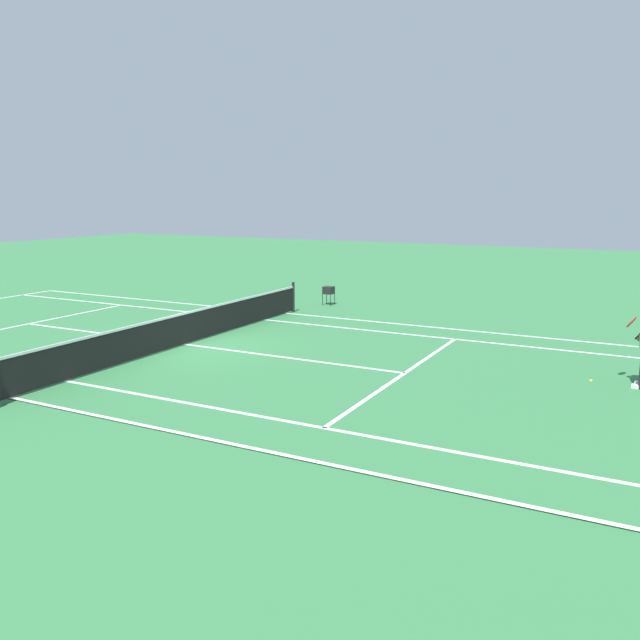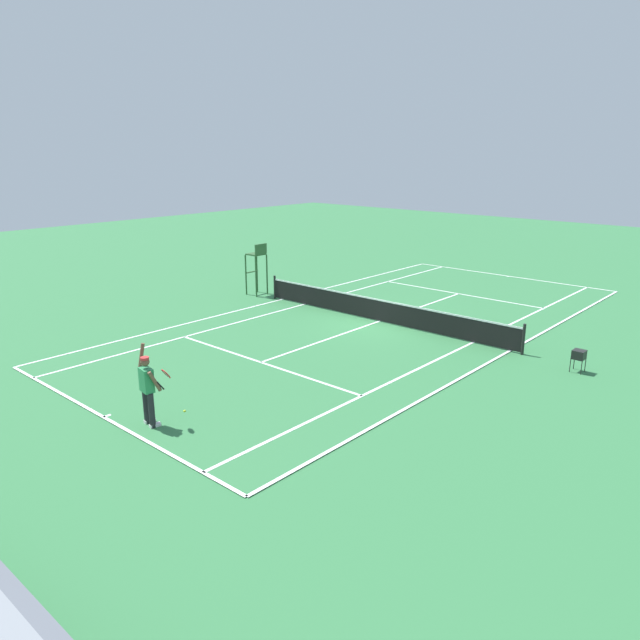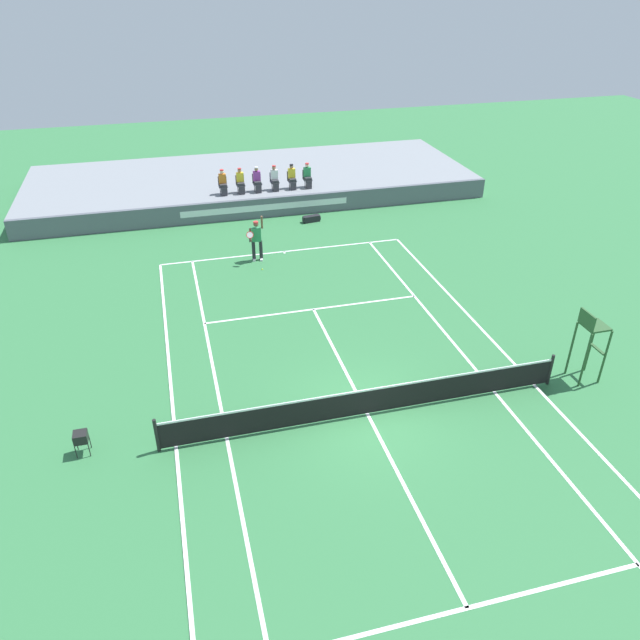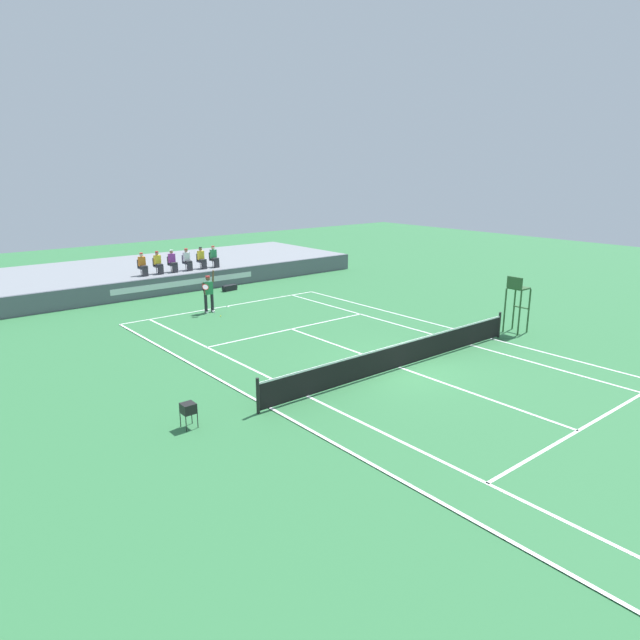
{
  "view_description": "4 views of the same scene",
  "coord_description": "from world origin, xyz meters",
  "views": [
    {
      "loc": [
        13.92,
        11.45,
        4.09
      ],
      "look_at": [
        -0.39,
        3.97,
        1.0
      ],
      "focal_mm": 36.71,
      "sensor_mm": 36.0,
      "label": 1
    },
    {
      "loc": [
        -13.48,
        18.68,
        6.61
      ],
      "look_at": [
        -0.39,
        3.97,
        1.0
      ],
      "focal_mm": 33.55,
      "sensor_mm": 36.0,
      "label": 2
    },
    {
      "loc": [
        -4.88,
        -13.08,
        11.45
      ],
      "look_at": [
        -0.39,
        3.97,
        1.0
      ],
      "focal_mm": 34.2,
      "sensor_mm": 36.0,
      "label": 3
    },
    {
      "loc": [
        -14.07,
        -12.67,
        6.78
      ],
      "look_at": [
        -0.39,
        3.97,
        1.0
      ],
      "focal_mm": 31.77,
      "sensor_mm": 36.0,
      "label": 4
    }
  ],
  "objects": [
    {
      "name": "ground_plane",
      "position": [
        0.0,
        0.0,
        0.0
      ],
      "size": [
        80.0,
        80.0,
        0.0
      ],
      "primitive_type": "plane",
      "color": "#337542"
    },
    {
      "name": "court",
      "position": [
        0.0,
        0.0,
        0.01
      ],
      "size": [
        11.08,
        23.88,
        0.03
      ],
      "color": "#337542",
      "rests_on": "ground"
    },
    {
      "name": "net",
      "position": [
        0.0,
        0.0,
        0.52
      ],
      "size": [
        11.98,
        0.1,
        1.07
      ],
      "color": "black",
      "rests_on": "ground"
    },
    {
      "name": "tennis_player",
      "position": [
        -1.3,
        11.33,
        0.99
      ],
      "size": [
        0.81,
        0.62,
        2.08
      ],
      "color": "#232328",
      "rests_on": "ground"
    },
    {
      "name": "tennis_ball",
      "position": [
        -1.27,
        10.3,
        0.03
      ],
      "size": [
        0.07,
        0.07,
        0.07
      ],
      "primitive_type": "sphere",
      "color": "#D1E533",
      "rests_on": "ground"
    },
    {
      "name": "umpire_chair",
      "position": [
        7.1,
        0.0,
        1.56
      ],
      "size": [
        0.77,
        0.77,
        2.44
      ],
      "color": "#2D562D",
      "rests_on": "ground"
    },
    {
      "name": "ball_hopper",
      "position": [
        -7.89,
        0.42,
        0.57
      ],
      "size": [
        0.36,
        0.36,
        0.7
      ],
      "color": "black",
      "rests_on": "ground"
    }
  ]
}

